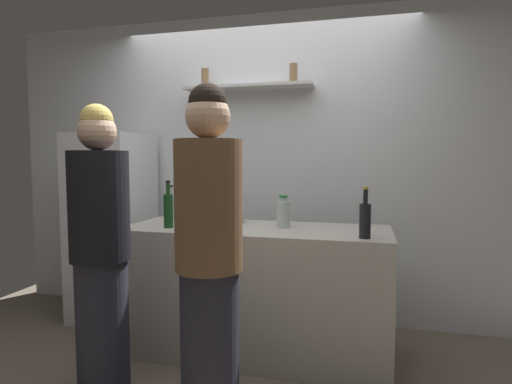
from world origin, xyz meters
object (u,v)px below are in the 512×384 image
at_px(person_brown_jacket, 209,260).
at_px(person_blonde, 101,253).
at_px(utensil_holder, 236,215).
at_px(refrigerator, 113,226).
at_px(baking_pan, 210,225).
at_px(wine_bottle_green_glass, 168,210).
at_px(water_bottle_plastic, 283,213).
at_px(wine_bottle_dark_glass, 365,219).
at_px(wine_bottle_pale_glass, 171,208).

bearing_deg(person_brown_jacket, person_blonde, -57.73).
bearing_deg(utensil_holder, person_brown_jacket, -80.41).
xyz_separation_m(refrigerator, baking_pan, (1.08, -0.49, 0.13)).
relative_size(wine_bottle_green_glass, water_bottle_plastic, 1.45).
relative_size(utensil_holder, wine_bottle_dark_glass, 0.71).
height_order(utensil_holder, wine_bottle_dark_glass, wine_bottle_dark_glass).
bearing_deg(baking_pan, person_brown_jacket, -69.59).
relative_size(wine_bottle_pale_glass, person_blonde, 0.17).
xyz_separation_m(wine_bottle_pale_glass, person_blonde, (-0.04, -0.83, -0.17)).
height_order(baking_pan, water_bottle_plastic, water_bottle_plastic).
bearing_deg(wine_bottle_pale_glass, person_brown_jacket, -55.11).
height_order(wine_bottle_dark_glass, wine_bottle_green_glass, wine_bottle_green_glass).
distance_m(wine_bottle_green_glass, water_bottle_plastic, 0.80).
bearing_deg(water_bottle_plastic, utensil_holder, 163.70).
height_order(wine_bottle_pale_glass, person_blonde, person_blonde).
distance_m(wine_bottle_pale_glass, wine_bottle_green_glass, 0.29).
height_order(wine_bottle_green_glass, person_brown_jacket, person_brown_jacket).
bearing_deg(baking_pan, wine_bottle_pale_glass, 149.34).
distance_m(wine_bottle_pale_glass, water_bottle_plastic, 0.88).
height_order(refrigerator, person_brown_jacket, person_brown_jacket).
distance_m(baking_pan, wine_bottle_green_glass, 0.32).
bearing_deg(wine_bottle_pale_glass, wine_bottle_dark_glass, -12.85).
xyz_separation_m(wine_bottle_dark_glass, water_bottle_plastic, (-0.56, 0.28, -0.02)).
bearing_deg(person_brown_jacket, baking_pan, -116.19).
bearing_deg(baking_pan, wine_bottle_dark_glass, -4.81).
distance_m(wine_bottle_dark_glass, wine_bottle_green_glass, 1.33).
height_order(wine_bottle_green_glass, person_blonde, person_blonde).
bearing_deg(utensil_holder, water_bottle_plastic, -16.30).
bearing_deg(person_blonde, wine_bottle_pale_glass, 122.36).
xyz_separation_m(wine_bottle_dark_glass, wine_bottle_green_glass, (-1.33, 0.06, 0.01)).
bearing_deg(person_brown_jacket, water_bottle_plastic, -148.94).
distance_m(wine_bottle_pale_glass, person_brown_jacket, 1.20).
bearing_deg(person_brown_jacket, refrigerator, -88.67).
bearing_deg(wine_bottle_pale_glass, baking_pan, -30.66).
height_order(wine_bottle_pale_glass, person_brown_jacket, person_brown_jacket).
xyz_separation_m(baking_pan, water_bottle_plastic, (0.48, 0.19, 0.07)).
bearing_deg(wine_bottle_green_glass, person_brown_jacket, -51.22).
bearing_deg(utensil_holder, person_blonde, -121.58).
bearing_deg(wine_bottle_pale_glass, utensil_holder, 6.52).
height_order(person_brown_jacket, person_blonde, person_brown_jacket).
relative_size(refrigerator, wine_bottle_dark_glass, 5.06).
relative_size(wine_bottle_dark_glass, person_blonde, 0.19).
bearing_deg(water_bottle_plastic, wine_bottle_dark_glass, -26.42).
relative_size(baking_pan, water_bottle_plastic, 1.49).
xyz_separation_m(baking_pan, utensil_holder, (0.10, 0.30, 0.03)).
height_order(refrigerator, wine_bottle_pale_glass, refrigerator).
height_order(refrigerator, water_bottle_plastic, refrigerator).
xyz_separation_m(baking_pan, wine_bottle_green_glass, (-0.30, -0.02, 0.10)).
height_order(refrigerator, baking_pan, refrigerator).
distance_m(water_bottle_plastic, person_blonde, 1.22).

